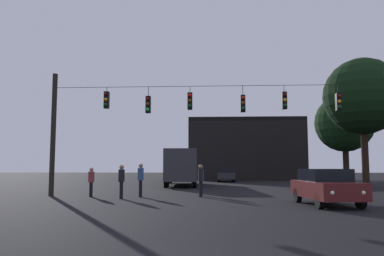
% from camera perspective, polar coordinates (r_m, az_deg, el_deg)
% --- Properties ---
extents(ground_plane, '(168.00, 168.00, 0.00)m').
position_cam_1_polar(ground_plane, '(30.43, 3.61, -8.74)').
color(ground_plane, black).
rests_on(ground_plane, ground).
extents(overhead_signal_span, '(18.84, 0.44, 6.92)m').
position_cam_1_polar(overhead_signal_span, '(21.58, 3.78, 0.95)').
color(overhead_signal_span, black).
rests_on(overhead_signal_span, ground).
extents(city_bus, '(3.18, 11.13, 3.00)m').
position_cam_1_polar(city_bus, '(34.55, -1.59, -5.29)').
color(city_bus, '#2D2D33').
rests_on(city_bus, ground).
extents(car_near_right, '(2.14, 4.45, 1.52)m').
position_cam_1_polar(car_near_right, '(17.47, 18.99, -8.06)').
color(car_near_right, '#511919').
rests_on(car_near_right, ground).
extents(car_far_left, '(1.81, 4.34, 1.52)m').
position_cam_1_polar(car_far_left, '(42.87, 4.97, -6.79)').
color(car_far_left, '#2D2D33').
rests_on(car_far_left, ground).
extents(pedestrian_crossing_left, '(0.24, 0.36, 1.71)m').
position_cam_1_polar(pedestrian_crossing_left, '(20.17, -10.29, -7.42)').
color(pedestrian_crossing_left, black).
rests_on(pedestrian_crossing_left, ground).
extents(pedestrian_crossing_center, '(0.26, 0.37, 1.57)m').
position_cam_1_polar(pedestrian_crossing_center, '(21.89, -14.54, -7.44)').
color(pedestrian_crossing_center, black).
rests_on(pedestrian_crossing_center, ground).
extents(pedestrian_crossing_right, '(0.28, 0.38, 1.73)m').
position_cam_1_polar(pedestrian_crossing_right, '(21.04, 1.24, -7.40)').
color(pedestrian_crossing_right, black).
rests_on(pedestrian_crossing_right, ground).
extents(pedestrian_near_bus, '(0.26, 0.37, 1.79)m').
position_cam_1_polar(pedestrian_near_bus, '(21.26, -7.53, -7.24)').
color(pedestrian_near_bus, black).
rests_on(pedestrian_near_bus, ground).
extents(pedestrian_trailing, '(0.29, 0.39, 1.71)m').
position_cam_1_polar(pedestrian_trailing, '(22.11, 1.33, -7.36)').
color(pedestrian_trailing, black).
rests_on(pedestrian_trailing, ground).
extents(corner_building, '(14.40, 12.72, 7.74)m').
position_cam_1_polar(corner_building, '(53.87, 7.57, -3.28)').
color(corner_building, black).
rests_on(corner_building, ground).
extents(tree_left_silhouette, '(5.57, 5.57, 8.61)m').
position_cam_1_polar(tree_left_silhouette, '(39.99, 21.43, 0.69)').
color(tree_left_silhouette, black).
rests_on(tree_left_silhouette, ground).
extents(tree_behind_building, '(5.90, 5.90, 9.99)m').
position_cam_1_polar(tree_behind_building, '(32.85, 23.68, 4.23)').
color(tree_behind_building, black).
rests_on(tree_behind_building, ground).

